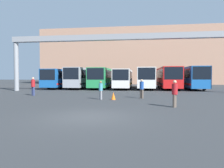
% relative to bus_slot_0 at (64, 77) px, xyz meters
% --- Properties ---
extents(ground_plane, '(200.00, 200.00, 0.00)m').
position_rel_bus_slot_0_xyz_m(ground_plane, '(10.36, -23.53, -1.75)').
color(ground_plane, '#2D3033').
extents(building_backdrop, '(46.03, 12.00, 14.13)m').
position_rel_bus_slot_0_xyz_m(building_backdrop, '(10.36, 22.06, 5.31)').
color(building_backdrop, tan).
rests_on(building_backdrop, ground).
extents(overhead_gantry, '(28.51, 0.80, 7.20)m').
position_rel_bus_slot_0_xyz_m(overhead_gantry, '(10.36, -7.87, 4.28)').
color(overhead_gantry, gray).
rests_on(overhead_gantry, ground).
extents(bus_slot_0, '(2.53, 12.50, 3.04)m').
position_rel_bus_slot_0_xyz_m(bus_slot_0, '(0.00, 0.00, 0.00)').
color(bus_slot_0, '#1959A5').
rests_on(bus_slot_0, ground).
extents(bus_slot_1, '(2.46, 12.33, 3.26)m').
position_rel_bus_slot_0_xyz_m(bus_slot_1, '(3.45, -0.08, 0.12)').
color(bus_slot_1, '#999EA5').
rests_on(bus_slot_1, ground).
extents(bus_slot_2, '(2.61, 11.78, 3.19)m').
position_rel_bus_slot_0_xyz_m(bus_slot_2, '(6.91, -0.36, 0.08)').
color(bus_slot_2, '#268C4C').
rests_on(bus_slot_2, ground).
extents(bus_slot_3, '(2.44, 11.64, 2.99)m').
position_rel_bus_slot_0_xyz_m(bus_slot_3, '(10.36, -0.43, -0.02)').
color(bus_slot_3, silver).
rests_on(bus_slot_3, ground).
extents(bus_slot_4, '(2.50, 10.90, 3.21)m').
position_rel_bus_slot_0_xyz_m(bus_slot_4, '(13.82, -0.80, 0.09)').
color(bus_slot_4, silver).
rests_on(bus_slot_4, ground).
extents(bus_slot_5, '(2.60, 10.43, 3.28)m').
position_rel_bus_slot_0_xyz_m(bus_slot_5, '(17.27, -1.03, 0.13)').
color(bus_slot_5, red).
rests_on(bus_slot_5, ground).
extents(bus_slot_6, '(2.49, 10.87, 3.31)m').
position_rel_bus_slot_0_xyz_m(bus_slot_6, '(20.73, -0.81, 0.15)').
color(bus_slot_6, '#1959A5').
rests_on(bus_slot_6, ground).
extents(pedestrian_near_left, '(0.36, 0.36, 1.71)m').
position_rel_bus_slot_0_xyz_m(pedestrian_near_left, '(15.04, -19.94, -0.84)').
color(pedestrian_near_left, brown).
rests_on(pedestrian_near_left, ground).
extents(pedestrian_mid_right, '(0.35, 0.35, 1.70)m').
position_rel_bus_slot_0_xyz_m(pedestrian_mid_right, '(13.05, -15.07, -0.85)').
color(pedestrian_mid_right, brown).
rests_on(pedestrian_mid_right, ground).
extents(pedestrian_near_right, '(0.39, 0.39, 1.86)m').
position_rel_bus_slot_0_xyz_m(pedestrian_near_right, '(2.14, -13.88, -0.77)').
color(pedestrian_near_right, navy).
rests_on(pedestrian_near_right, ground).
extents(pedestrian_far_center, '(0.33, 0.33, 1.57)m').
position_rel_bus_slot_0_xyz_m(pedestrian_far_center, '(9.61, -16.34, -0.92)').
color(pedestrian_far_center, gray).
rests_on(pedestrian_far_center, ground).
extents(traffic_cone, '(0.37, 0.37, 0.61)m').
position_rel_bus_slot_0_xyz_m(traffic_cone, '(10.68, -16.29, -1.45)').
color(traffic_cone, orange).
rests_on(traffic_cone, ground).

